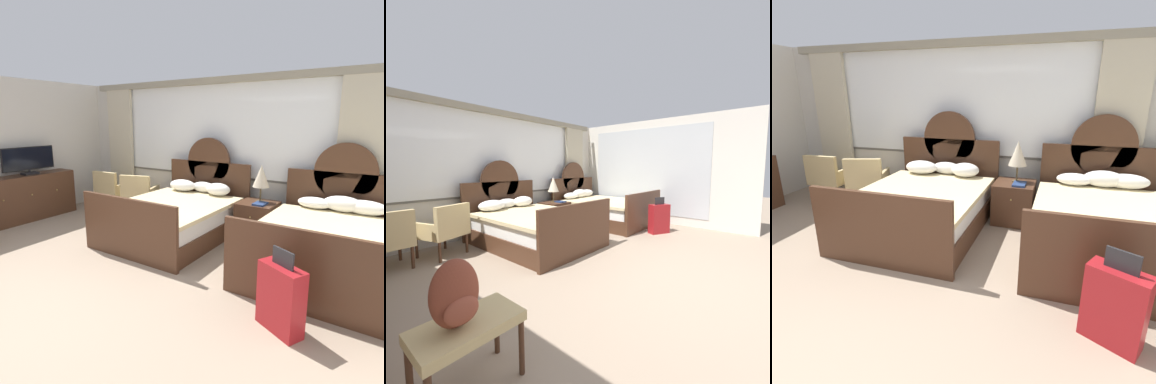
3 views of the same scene
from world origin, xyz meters
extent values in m
plane|color=gray|center=(0.00, 0.00, 0.00)|extent=(24.00, 24.00, 0.00)
cube|color=beige|center=(0.00, 3.98, 1.35)|extent=(6.59, 0.07, 2.70)
cube|color=#5B5954|center=(0.00, 3.94, 1.74)|extent=(4.61, 0.02, 1.80)
cube|color=white|center=(0.00, 3.93, 1.74)|extent=(4.53, 0.02, 1.72)
cube|color=#C1B79E|center=(-2.47, 3.85, 1.30)|extent=(0.68, 0.08, 2.60)
cube|color=#C1B79E|center=(2.47, 3.85, 1.30)|extent=(0.68, 0.08, 2.60)
cube|color=gray|center=(0.00, 3.85, 2.62)|extent=(6.06, 0.10, 0.12)
cube|color=beige|center=(-3.33, 1.67, 1.35)|extent=(0.07, 4.55, 2.70)
cube|color=#472B1C|center=(-0.08, 2.63, 0.15)|extent=(1.63, 2.13, 0.30)
cube|color=white|center=(-0.08, 2.63, 0.42)|extent=(1.57, 2.03, 0.24)
cube|color=beige|center=(-0.08, 2.55, 0.57)|extent=(1.67, 1.93, 0.06)
cube|color=#472B1C|center=(-0.08, 3.73, 0.58)|extent=(1.71, 0.06, 1.15)
cylinder|color=#472B1C|center=(-0.08, 3.73, 1.15)|extent=(0.89, 0.06, 0.89)
cube|color=#472B1C|center=(-0.08, 1.54, 0.44)|extent=(1.71, 0.06, 0.89)
ellipsoid|color=white|center=(-0.47, 3.43, 0.71)|extent=(0.55, 0.33, 0.21)
ellipsoid|color=white|center=(-0.06, 3.55, 0.70)|extent=(0.48, 0.24, 0.19)
ellipsoid|color=white|center=(0.29, 3.45, 0.71)|extent=(0.45, 0.32, 0.22)
cube|color=#472B1C|center=(2.30, 2.63, 0.15)|extent=(1.63, 2.13, 0.30)
cube|color=white|center=(2.30, 2.63, 0.42)|extent=(1.57, 2.03, 0.24)
cube|color=beige|center=(2.30, 2.55, 0.57)|extent=(1.67, 1.93, 0.06)
cube|color=#472B1C|center=(2.30, 3.73, 0.58)|extent=(1.71, 0.06, 1.15)
cylinder|color=#472B1C|center=(2.30, 3.73, 1.15)|extent=(0.89, 0.06, 0.89)
cube|color=#472B1C|center=(2.30, 1.54, 0.44)|extent=(1.71, 0.06, 0.89)
ellipsoid|color=white|center=(1.94, 3.50, 0.69)|extent=(0.50, 0.27, 0.17)
ellipsoid|color=white|center=(2.34, 3.53, 0.72)|extent=(0.56, 0.28, 0.23)
ellipsoid|color=white|center=(2.63, 3.54, 0.70)|extent=(0.59, 0.26, 0.21)
cube|color=#472B1C|center=(1.11, 3.31, 0.31)|extent=(0.59, 0.59, 0.62)
sphere|color=tan|center=(1.11, 3.00, 0.44)|extent=(0.02, 0.02, 0.02)
cylinder|color=brown|center=(1.13, 3.35, 0.63)|extent=(0.14, 0.14, 0.02)
cylinder|color=brown|center=(1.13, 3.35, 0.75)|extent=(0.03, 0.03, 0.23)
cone|color=beige|center=(1.13, 3.35, 1.05)|extent=(0.27, 0.27, 0.36)
cube|color=navy|center=(1.19, 3.19, 0.63)|extent=(0.18, 0.26, 0.03)
cube|color=#472B1C|center=(-3.07, 1.81, 0.44)|extent=(0.46, 1.94, 0.89)
sphere|color=tan|center=(-2.83, 2.35, 0.53)|extent=(0.03, 0.03, 0.03)
sphere|color=tan|center=(-2.83, 1.81, 0.53)|extent=(0.03, 0.03, 0.03)
sphere|color=tan|center=(-2.83, 1.28, 0.53)|extent=(0.03, 0.03, 0.03)
cube|color=black|center=(-3.04, 1.94, 0.91)|extent=(0.20, 0.28, 0.04)
cylinder|color=black|center=(-3.04, 1.94, 0.95)|extent=(0.04, 0.04, 0.05)
cube|color=black|center=(-3.04, 1.94, 1.20)|extent=(0.04, 1.04, 0.44)
cube|color=black|center=(-3.02, 1.94, 1.20)|extent=(0.01, 1.00, 0.40)
cube|color=tan|center=(-1.45, 3.33, 0.38)|extent=(0.78, 0.78, 0.10)
cube|color=tan|center=(-1.36, 3.07, 0.64)|extent=(0.61, 0.27, 0.43)
cube|color=tan|center=(-1.18, 3.42, 0.51)|extent=(0.23, 0.55, 0.16)
cube|color=tan|center=(-1.71, 3.24, 0.51)|extent=(0.23, 0.55, 0.16)
cylinder|color=#472B1C|center=(-1.28, 3.66, 0.17)|extent=(0.04, 0.04, 0.33)
cylinder|color=#472B1C|center=(-1.77, 3.50, 0.17)|extent=(0.04, 0.04, 0.33)
cylinder|color=#472B1C|center=(-1.12, 3.17, 0.17)|extent=(0.04, 0.04, 0.33)
cylinder|color=#472B1C|center=(-1.61, 3.00, 0.17)|extent=(0.04, 0.04, 0.33)
cube|color=tan|center=(-2.22, 3.33, 0.38)|extent=(0.65, 0.65, 0.10)
cube|color=tan|center=(-2.20, 3.06, 0.64)|extent=(0.62, 0.11, 0.43)
cube|color=tan|center=(-1.94, 3.34, 0.51)|extent=(0.09, 0.56, 0.16)
cube|color=tan|center=(-2.50, 3.32, 0.51)|extent=(0.09, 0.56, 0.16)
cylinder|color=#472B1C|center=(-1.97, 3.60, 0.17)|extent=(0.04, 0.04, 0.33)
cylinder|color=#472B1C|center=(-2.49, 3.58, 0.17)|extent=(0.04, 0.04, 0.33)
cylinder|color=#472B1C|center=(-1.95, 3.08, 0.17)|extent=(0.04, 0.04, 0.33)
cylinder|color=#472B1C|center=(-2.46, 3.06, 0.17)|extent=(0.04, 0.04, 0.33)
cube|color=maroon|center=(2.22, 1.15, 0.32)|extent=(0.49, 0.38, 0.64)
cube|color=#232326|center=(2.22, 1.15, 0.72)|extent=(0.23, 0.13, 0.16)
cylinder|color=black|center=(2.06, 1.23, 0.03)|extent=(0.05, 0.04, 0.05)
cylinder|color=black|center=(2.38, 1.06, 0.03)|extent=(0.05, 0.04, 0.05)
camera|label=1|loc=(3.04, -1.58, 1.93)|focal=30.69mm
camera|label=2|loc=(-3.04, -0.96, 1.45)|focal=23.16mm
camera|label=3|loc=(1.73, -1.05, 1.88)|focal=28.51mm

